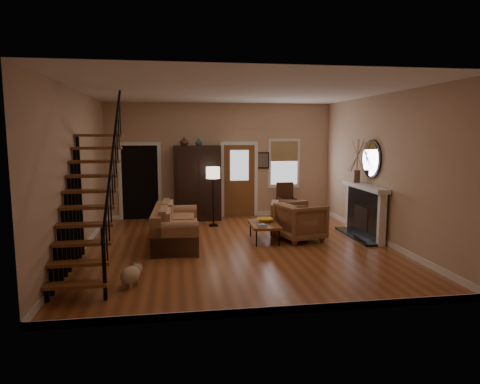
{
  "coord_description": "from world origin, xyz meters",
  "views": [
    {
      "loc": [
        -1.32,
        -8.87,
        2.44
      ],
      "look_at": [
        0.1,
        0.4,
        1.15
      ],
      "focal_mm": 32.0,
      "sensor_mm": 36.0,
      "label": 1
    }
  ],
  "objects": [
    {
      "name": "books",
      "position": [
        0.55,
        0.15,
        0.44
      ],
      "size": [
        0.2,
        0.27,
        0.05
      ],
      "primitive_type": null,
      "color": "beige",
      "rests_on": "coffee_table"
    },
    {
      "name": "vase_a",
      "position": [
        -1.05,
        3.05,
        2.22
      ],
      "size": [
        0.24,
        0.24,
        0.25
      ],
      "primitive_type": "imported",
      "color": "#4C2619",
      "rests_on": "armoire"
    },
    {
      "name": "room",
      "position": [
        -0.41,
        1.76,
        1.51
      ],
      "size": [
        7.0,
        7.33,
        3.3
      ],
      "color": "#964E26",
      "rests_on": "ground"
    },
    {
      "name": "armchair_left",
      "position": [
        1.51,
        0.41,
        0.43
      ],
      "size": [
        1.16,
        1.14,
        0.87
      ],
      "primitive_type": "imported",
      "rotation": [
        0.0,
        0.0,
        1.83
      ],
      "color": "brown",
      "rests_on": "ground"
    },
    {
      "name": "bowl",
      "position": [
        0.72,
        0.6,
        0.46
      ],
      "size": [
        0.37,
        0.37,
        0.09
      ],
      "primitive_type": "imported",
      "color": "yellow",
      "rests_on": "coffee_table"
    },
    {
      "name": "fireplace",
      "position": [
        3.13,
        0.5,
        0.74
      ],
      "size": [
        0.33,
        1.95,
        2.3
      ],
      "color": "black",
      "rests_on": "ground"
    },
    {
      "name": "vase_b",
      "position": [
        -0.65,
        3.05,
        2.21
      ],
      "size": [
        0.2,
        0.2,
        0.21
      ],
      "primitive_type": "imported",
      "color": "#334C60",
      "rests_on": "armoire"
    },
    {
      "name": "dog",
      "position": [
        -2.06,
        -2.09,
        0.17
      ],
      "size": [
        0.44,
        0.54,
        0.34
      ],
      "primitive_type": null,
      "rotation": [
        0.0,
        0.0,
        -0.43
      ],
      "color": "beige",
      "rests_on": "ground"
    },
    {
      "name": "sofa",
      "position": [
        -1.32,
        0.44,
        0.41
      ],
      "size": [
        1.02,
        2.22,
        0.82
      ],
      "primitive_type": null,
      "rotation": [
        0.0,
        0.0,
        -0.03
      ],
      "color": "#966444",
      "rests_on": "ground"
    },
    {
      "name": "floor_lamp",
      "position": [
        -0.33,
        2.23,
        0.78
      ],
      "size": [
        0.37,
        0.37,
        1.57
      ],
      "primitive_type": null,
      "rotation": [
        0.0,
        0.0,
        0.03
      ],
      "color": "black",
      "rests_on": "ground"
    },
    {
      "name": "staircase",
      "position": [
        -2.78,
        -1.3,
        1.6
      ],
      "size": [
        0.94,
        2.8,
        3.2
      ],
      "primitive_type": null,
      "color": "brown",
      "rests_on": "ground"
    },
    {
      "name": "armoire",
      "position": [
        -0.7,
        3.15,
        1.05
      ],
      "size": [
        1.3,
        0.6,
        2.1
      ],
      "primitive_type": null,
      "color": "black",
      "rests_on": "ground"
    },
    {
      "name": "side_chair",
      "position": [
        1.85,
        2.95,
        0.51
      ],
      "size": [
        0.54,
        0.54,
        1.02
      ],
      "primitive_type": null,
      "color": "#3C1F13",
      "rests_on": "ground"
    },
    {
      "name": "armchair_right",
      "position": [
        1.43,
        1.18,
        0.39
      ],
      "size": [
        1.05,
        1.04,
        0.78
      ],
      "primitive_type": "imported",
      "rotation": [
        0.0,
        0.0,
        1.3
      ],
      "color": "brown",
      "rests_on": "ground"
    },
    {
      "name": "coffee_table",
      "position": [
        0.67,
        0.45,
        0.21
      ],
      "size": [
        0.67,
        1.09,
        0.41
      ],
      "primitive_type": null,
      "rotation": [
        0.0,
        0.0,
        -0.04
      ],
      "color": "brown",
      "rests_on": "ground"
    }
  ]
}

